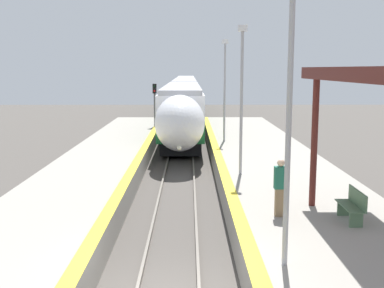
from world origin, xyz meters
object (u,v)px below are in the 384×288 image
platform_bench (353,205)px  lamppost_mid (242,91)px  lamppost_far (225,84)px  train (185,95)px  person_waiting (280,187)px  railway_signal (155,105)px  lamppost_near (289,111)px

platform_bench → lamppost_mid: lamppost_mid is taller
lamppost_mid → lamppost_far: (0.00, 9.10, 0.00)m
train → person_waiting: size_ratio=35.55×
lamppost_mid → railway_signal: bearing=105.8°
lamppost_far → lamppost_mid: bearing=-90.0°
railway_signal → lamppost_far: lamppost_far is taller
person_waiting → lamppost_far: lamppost_far is taller
platform_bench → person_waiting: bearing=166.2°
train → platform_bench: size_ratio=42.35×
platform_bench → railway_signal: railway_signal is taller
railway_signal → lamppost_far: 8.63m
person_waiting → platform_bench: bearing=-13.8°
train → railway_signal: 17.80m
train → lamppost_mid: size_ratio=10.16×
platform_bench → railway_signal: (-7.07, 22.31, 1.10)m
platform_bench → lamppost_far: lamppost_far is taller
platform_bench → lamppost_near: size_ratio=0.24×
person_waiting → lamppost_near: (-0.54, -3.47, 2.46)m
lamppost_near → lamppost_mid: same height
train → person_waiting: train is taller
lamppost_mid → lamppost_far: size_ratio=1.00×
lamppost_mid → train: bearing=94.3°
platform_bench → lamppost_far: bearing=99.3°
person_waiting → lamppost_near: lamppost_near is taller
lamppost_near → lamppost_mid: bearing=90.0°
lamppost_mid → lamppost_near: bearing=-90.0°
person_waiting → railway_signal: 22.43m
railway_signal → lamppost_mid: (4.59, -16.20, 1.78)m
train → lamppost_far: size_ratio=10.16×
platform_bench → lamppost_far: (-2.48, 15.21, 2.87)m
railway_signal → lamppost_near: size_ratio=0.70×
train → lamppost_near: bearing=-86.6°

